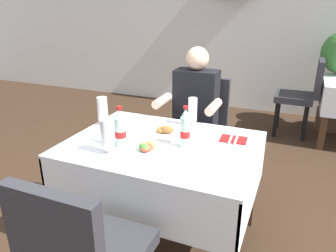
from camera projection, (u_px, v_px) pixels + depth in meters
ground_plane at (139, 247)px, 2.22m from camera, size 11.00×11.00×0.00m
back_wall at (247, 4)px, 4.68m from camera, size 11.00×0.12×3.15m
main_dining_table at (162, 166)px, 2.12m from camera, size 1.20×0.91×0.75m
chair_far_diner_seat at (200, 127)px, 2.86m from camera, size 0.44×0.50×0.97m
seated_diner_far at (194, 113)px, 2.72m from camera, size 0.50×0.46×1.26m
plate_near_camera at (147, 149)px, 1.93m from camera, size 0.23×0.23×0.06m
plate_far_diner at (162, 131)px, 2.20m from camera, size 0.25×0.25×0.07m
beer_glass_left at (107, 136)px, 1.88m from camera, size 0.08×0.08×0.21m
beer_glass_middle at (103, 110)px, 2.33m from camera, size 0.07×0.07×0.21m
beer_glass_right at (193, 112)px, 2.32m from camera, size 0.07×0.07×0.21m
cola_bottle_primary at (185, 129)px, 1.95m from camera, size 0.06×0.06×0.27m
cola_bottle_secondary at (120, 129)px, 1.97m from camera, size 0.07×0.07×0.26m
napkin_cutlery_set at (234, 139)px, 2.10m from camera, size 0.18×0.19×0.01m
background_chair_left at (302, 93)px, 3.92m from camera, size 0.50×0.44×0.97m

